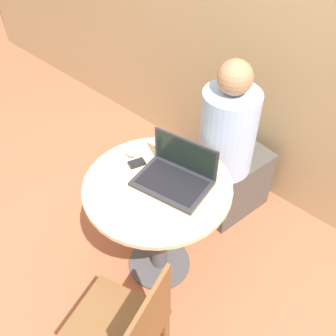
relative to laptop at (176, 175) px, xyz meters
The scene contains 8 objects.
ground_plane 0.77m from the laptop, 119.84° to the right, with size 12.00×12.00×0.00m, color #B26042.
back_wall 1.10m from the laptop, 92.92° to the left, with size 7.00×0.05×2.60m.
round_table 0.25m from the laptop, 119.84° to the right, with size 0.77×0.77×0.72m.
laptop is the anchor object (origin of this frame).
cell_phone 0.24m from the laptop, 167.90° to the right, with size 0.08×0.10×0.02m.
computer_mouse 0.31m from the laptop, behind, with size 0.06×0.04×0.03m.
chair_empty 0.79m from the laptop, 66.14° to the right, with size 0.49×0.49×0.84m.
person_seated 0.62m from the laptop, 93.21° to the left, with size 0.38×0.54×1.19m.
Camera 1 is at (0.99, -0.99, 2.16)m, focal length 42.00 mm.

